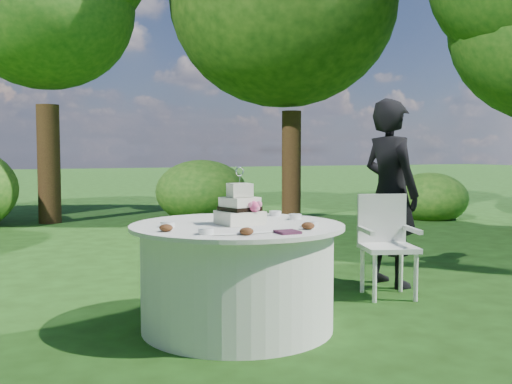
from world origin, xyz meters
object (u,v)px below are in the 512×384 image
napkins (288,232)px  table (237,276)px  guest (390,193)px  chair (386,238)px  cake (240,209)px

napkins → table: napkins is taller
guest → chair: guest is taller
table → cake: size_ratio=3.72×
cake → chair: bearing=15.2°
napkins → cake: size_ratio=0.33×
napkins → table: 0.71m
napkins → cake: bearing=100.3°
guest → table: (-1.88, -0.71, -0.51)m
guest → table: bearing=102.8°
guest → table: guest is taller
guest → napkins: bearing=118.4°
napkins → chair: size_ratio=0.15×
cake → guest: bearing=21.6°
table → cake: 0.50m
cake → table: bearing=111.9°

